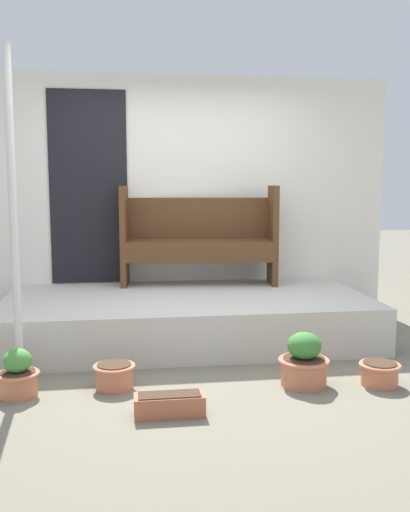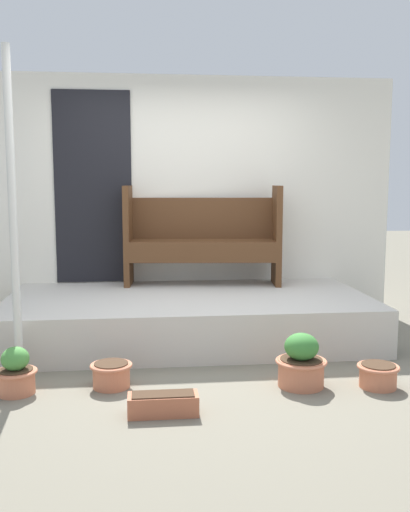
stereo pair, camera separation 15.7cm
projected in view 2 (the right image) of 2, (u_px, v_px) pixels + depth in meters
The scene contains 10 objects.
ground_plane at pixel (200, 367), 4.63m from camera, with size 24.00×24.00×0.00m, color #706B5B.
porch_slab at pixel (189, 317), 5.42m from camera, with size 3.40×1.66×0.42m.
house_wall at pixel (178, 199), 6.12m from camera, with size 4.60×0.08×2.60m.
support_post at pixel (13, 217), 4.21m from camera, with size 0.06×0.06×2.47m.
bench at pixel (203, 234), 5.95m from camera, with size 1.64×0.55×1.03m.
flower_pot_left at pixel (16, 373), 4.03m from camera, with size 0.30×0.30×0.34m.
flower_pot_middle at pixel (111, 374), 4.16m from camera, with size 0.31×0.31×0.18m.
flower_pot_right at pixel (301, 363), 4.17m from camera, with size 0.38×0.38×0.40m.
flower_pot_far_right at pixel (378, 374), 4.16m from camera, with size 0.31×0.31×0.17m.
planter_box_rect at pixel (163, 404), 3.67m from camera, with size 0.45×0.17×0.14m.
Camera 2 is at (-0.43, -4.45, 1.50)m, focal length 40.00 mm.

